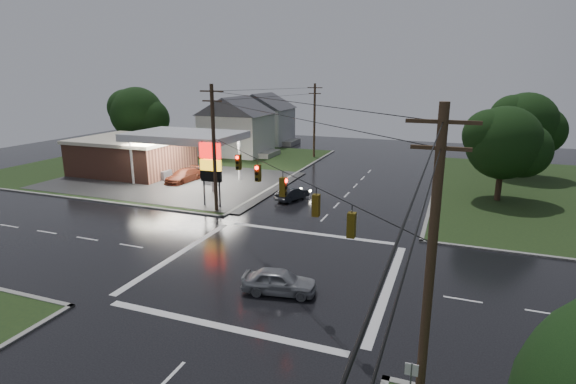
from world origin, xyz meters
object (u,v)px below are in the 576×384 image
(utility_pole_nw, at_px, (214,147))
(tree_ne_far, at_px, (526,125))
(house_far, at_px, (263,118))
(house_near, at_px, (237,125))
(pylon_sign, at_px, (211,164))
(utility_pole_n, at_px, (314,119))
(tree_nw_behind, at_px, (138,114))
(car_north, at_px, (292,194))
(gas_station, at_px, (140,153))
(car_crossing, at_px, (279,281))
(car_pump, at_px, (184,176))
(tree_ne_near, at_px, (506,143))
(utility_pole_se, at_px, (430,266))

(utility_pole_nw, height_order, tree_ne_far, utility_pole_nw)
(house_far, relative_size, tree_ne_far, 1.13)
(utility_pole_nw, height_order, house_near, utility_pole_nw)
(pylon_sign, distance_m, utility_pole_n, 27.56)
(pylon_sign, xyz_separation_m, house_far, (-11.45, 37.50, 0.39))
(house_near, height_order, tree_ne_far, tree_ne_far)
(tree_nw_behind, bearing_deg, car_north, -26.63)
(gas_station, bearing_deg, car_crossing, -39.68)
(utility_pole_nw, distance_m, tree_ne_far, 36.20)
(gas_station, height_order, car_north, gas_station)
(gas_station, distance_m, house_far, 28.61)
(tree_ne_far, height_order, car_pump, tree_ne_far)
(pylon_sign, distance_m, house_near, 27.56)
(utility_pole_n, distance_m, house_far, 16.00)
(house_near, bearing_deg, utility_pole_n, 9.91)
(tree_nw_behind, distance_m, tree_ne_far, 51.15)
(tree_ne_near, relative_size, tree_ne_far, 0.92)
(car_north, xyz_separation_m, car_pump, (-13.95, 2.61, 0.12))
(tree_ne_near, bearing_deg, pylon_sign, -154.99)
(utility_pole_se, relative_size, tree_nw_behind, 1.10)
(utility_pole_n, distance_m, car_north, 23.78)
(gas_station, bearing_deg, car_north, -11.81)
(tree_ne_near, height_order, car_pump, tree_ne_near)
(utility_pole_nw, bearing_deg, utility_pole_n, 90.00)
(tree_ne_far, bearing_deg, gas_station, -161.54)
(car_pump, bearing_deg, utility_pole_se, -38.47)
(car_north, xyz_separation_m, car_crossing, (5.92, -18.07, 0.08))
(car_pump, bearing_deg, tree_ne_near, 13.18)
(tree_ne_far, xyz_separation_m, car_north, (-21.62, -18.73, -5.55))
(car_crossing, bearing_deg, car_north, 8.71)
(tree_ne_far, height_order, car_north, tree_ne_far)
(gas_station, distance_m, car_pump, 7.70)
(utility_pole_n, xyz_separation_m, house_far, (-12.45, 10.00, -1.06))
(utility_pole_nw, distance_m, house_near, 28.90)
(house_far, relative_size, tree_ne_near, 1.23)
(gas_station, distance_m, car_north, 21.75)
(house_near, bearing_deg, house_far, 94.76)
(utility_pole_n, height_order, car_north, utility_pole_n)
(house_far, bearing_deg, utility_pole_n, -38.77)
(car_crossing, height_order, car_pump, car_pump)
(tree_nw_behind, bearing_deg, gas_station, -51.58)
(house_far, bearing_deg, utility_pole_nw, -72.08)
(gas_station, relative_size, car_pump, 5.13)
(pylon_sign, bearing_deg, utility_pole_nw, -45.00)
(utility_pole_nw, relative_size, utility_pole_se, 1.00)
(utility_pole_se, distance_m, house_far, 65.55)
(house_near, height_order, car_crossing, house_near)
(house_far, height_order, car_pump, house_far)
(tree_ne_near, xyz_separation_m, car_north, (-18.61, -6.73, -4.94))
(house_far, distance_m, car_crossing, 56.06)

